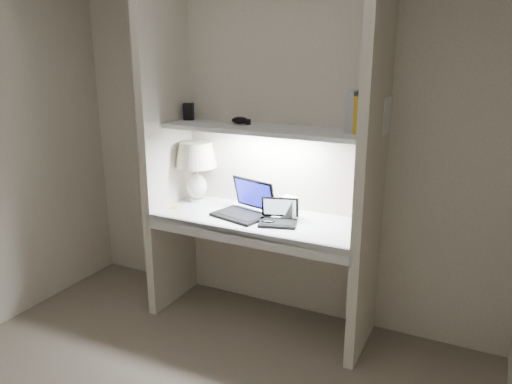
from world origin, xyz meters
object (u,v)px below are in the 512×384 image
Objects in this scene: book_row at (368,113)px; speaker at (290,208)px; laptop_netbook at (279,217)px; table_lamp at (196,162)px; laptop_main at (245,207)px.

speaker is at bearing -168.68° from book_row.
laptop_netbook is 0.13m from speaker.
speaker is (0.76, -0.05, -0.23)m from table_lamp.
speaker is 0.80m from book_row.
speaker is 0.58× the size of book_row.
book_row reaches higher than laptop_main.
laptop_netbook is at bearing 4.67° from laptop_main.
book_row reaches higher than laptop_netbook.
laptop_netbook reaches higher than speaker.
laptop_netbook is at bearing -156.91° from book_row.
book_row is at bearing 6.53° from laptop_netbook.
laptop_main is 0.27m from laptop_netbook.
book_row is (1.22, 0.04, 0.42)m from table_lamp.
laptop_main reaches higher than laptop_netbook.
laptop_netbook is (0.27, -0.05, -0.02)m from laptop_main.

